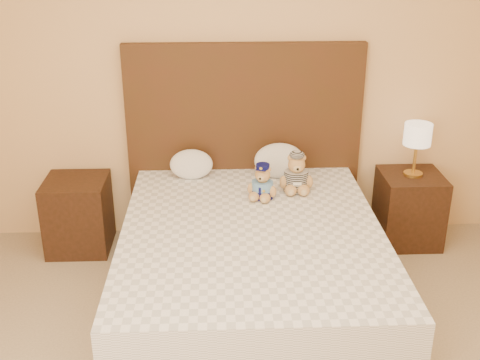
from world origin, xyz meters
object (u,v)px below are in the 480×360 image
Objects in this scene: nightstand_right at (409,208)px; lamp at (417,137)px; bed at (252,267)px; pillow_left at (191,163)px; teddy_police at (263,181)px; teddy_prisoner at (296,173)px; nightstand_left at (78,214)px; pillow_right at (280,159)px.

nightstand_right is 1.38× the size of lamp.
pillow_left is (-0.40, 0.83, 0.39)m from bed.
teddy_police is at bearing -38.24° from pillow_left.
pillow_left reaches higher than nightstand_right.
teddy_prisoner is (-0.91, -0.25, 0.41)m from nightstand_right.
teddy_police is (-1.15, -0.36, 0.40)m from nightstand_right.
teddy_police is at bearing -162.71° from nightstand_right.
lamp reaches higher than nightstand_left.
pillow_right reaches higher than nightstand_right.
bed is 1.00m from pillow_left.
lamp reaches higher than bed.
pillow_right is (0.16, 0.39, 0.01)m from teddy_police.
pillow_right reaches higher than nightstand_left.
pillow_left reaches higher than bed.
bed is 3.64× the size of nightstand_right.
nightstand_left is 1.75× the size of pillow_left.
bed is at bearing -64.46° from pillow_left.
nightstand_left is at bearing 147.38° from bed.
pillow_right is at bearing 0.00° from pillow_left.
teddy_prisoner is at bearing -72.68° from pillow_right.
nightstand_right is at bearing 32.62° from bed.
pillow_left is at bearing 178.96° from lamp.
teddy_police is 0.89× the size of teddy_prisoner.
pillow_left is (-1.65, 0.03, -0.19)m from lamp.
lamp reaches higher than teddy_prisoner.
pillow_left is 0.85× the size of pillow_right.
nightstand_left is 1.00× the size of nightstand_right.
teddy_prisoner is at bearing 44.56° from teddy_police.
bed is 1.48m from nightstand_right.
lamp is at bearing -1.04° from pillow_left.
pillow_right is at bearing 1.14° from nightstand_left.
teddy_prisoner is at bearing -8.94° from nightstand_left.
teddy_prisoner is at bearing 58.32° from bed.
teddy_prisoner is 0.79m from pillow_left.
nightstand_right is (1.25, 0.80, -0.00)m from bed.
bed is at bearing -120.69° from teddy_prisoner.
pillow_right is (-1.00, 0.03, 0.41)m from nightstand_right.
bed is at bearing -32.62° from nightstand_left.
lamp is at bearing 0.00° from nightstand_left.
pillow_right is at bearing 73.10° from bed.
pillow_right is at bearing 178.28° from lamp.
teddy_prisoner is 0.29m from pillow_right.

